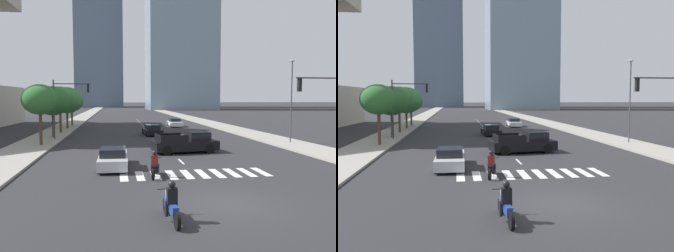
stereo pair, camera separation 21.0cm
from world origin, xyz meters
The scene contains 19 objects.
ground_plane centered at (0.00, 0.00, 0.00)m, with size 800.00×800.00×0.00m, color #28282B.
sidewalk_east centered at (11.97, 30.00, 0.07)m, with size 4.00×260.00×0.15m, color gray.
sidewalk_west centered at (-11.97, 30.00, 0.07)m, with size 4.00×260.00×0.15m, color gray.
crosswalk_near centered at (0.00, 5.74, 0.00)m, with size 8.55×2.43×0.01m.
lane_divider_center centered at (0.00, 33.74, 0.00)m, with size 0.14×50.00×0.01m.
motorcycle_lead centered at (-2.57, -1.65, 0.58)m, with size 0.70×2.25×1.49m.
motorcycle_trailing centered at (-2.34, 5.38, 0.58)m, with size 0.81×2.06×1.49m.
pickup_truck centered at (1.32, 13.70, 0.81)m, with size 5.44×2.72×1.67m.
sedan_white_0 centered at (4.81, 39.87, 0.58)m, with size 1.84×4.75×1.25m.
sedan_black_1 centered at (-0.11, 27.40, 0.58)m, with size 2.13×4.51×1.26m.
sedan_silver_2 centered at (-4.64, 8.32, 0.59)m, with size 1.87×4.71×1.28m.
traffic_signal_near centered at (9.69, 7.78, 4.20)m, with size 4.12×0.28×5.95m.
traffic_signal_far centered at (-9.43, 23.95, 4.31)m, with size 4.07×0.28×6.14m.
street_lamp_east centered at (12.27, 17.58, 4.70)m, with size 0.50×0.24×7.89m.
street_tree_nearest centered at (-11.17, 19.21, 4.25)m, with size 3.24×3.24×5.50m.
street_tree_second centered at (-11.17, 25.67, 4.10)m, with size 3.76×3.76×5.56m.
street_tree_third centered at (-11.17, 30.86, 4.51)m, with size 3.07×3.07×5.70m.
street_tree_fourth centered at (-11.17, 37.08, 4.13)m, with size 4.36×4.36×5.84m.
street_tree_fifth centered at (-11.17, 42.53, 3.91)m, with size 3.67×3.67×5.33m.
Camera 1 is at (-4.51, -13.38, 4.33)m, focal length 36.88 mm.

